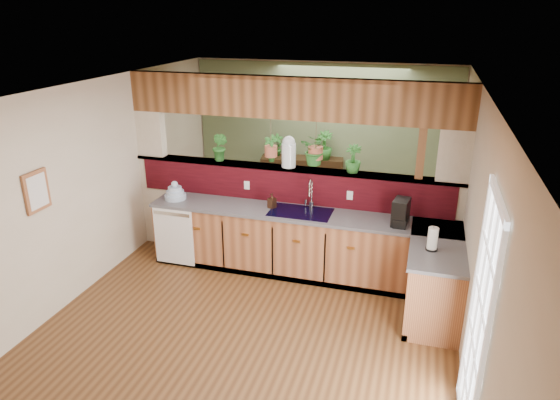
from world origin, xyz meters
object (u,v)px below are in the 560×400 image
(faucet, at_px, (311,193))
(shelving_console, at_px, (302,183))
(dish_stack, at_px, (175,193))
(coffee_maker, at_px, (401,213))
(paper_towel, at_px, (433,239))
(glass_jar, at_px, (289,152))
(soap_dispenser, at_px, (272,201))

(faucet, height_order, shelving_console, faucet)
(dish_stack, relative_size, coffee_maker, 0.91)
(paper_towel, bearing_deg, glass_jar, 151.86)
(coffee_maker, distance_m, glass_jar, 1.70)
(dish_stack, distance_m, soap_dispenser, 1.41)
(faucet, bearing_deg, shelving_console, 106.93)
(faucet, height_order, soap_dispenser, faucet)
(faucet, height_order, glass_jar, glass_jar)
(glass_jar, bearing_deg, coffee_maker, -15.50)
(glass_jar, bearing_deg, faucet, -30.42)
(dish_stack, xyz_separation_m, soap_dispenser, (1.41, 0.06, 0.02))
(faucet, height_order, paper_towel, faucet)
(paper_towel, bearing_deg, soap_dispenser, 161.24)
(coffee_maker, xyz_separation_m, paper_towel, (0.39, -0.61, -0.02))
(faucet, relative_size, glass_jar, 0.97)
(dish_stack, distance_m, paper_towel, 3.54)
(dish_stack, height_order, paper_towel, paper_towel)
(paper_towel, height_order, shelving_console, paper_towel)
(faucet, bearing_deg, paper_towel, -27.59)
(paper_towel, relative_size, glass_jar, 0.66)
(soap_dispenser, height_order, paper_towel, paper_towel)
(paper_towel, bearing_deg, dish_stack, 169.55)
(soap_dispenser, xyz_separation_m, glass_jar, (0.14, 0.33, 0.60))
(dish_stack, height_order, coffee_maker, coffee_maker)
(faucet, bearing_deg, glass_jar, 149.58)
(shelving_console, bearing_deg, paper_towel, -63.14)
(faucet, relative_size, soap_dispenser, 2.08)
(dish_stack, xyz_separation_m, glass_jar, (1.55, 0.39, 0.62))
(paper_towel, relative_size, shelving_console, 0.20)
(soap_dispenser, distance_m, paper_towel, 2.19)
(faucet, xyz_separation_m, soap_dispenser, (-0.50, -0.12, -0.12))
(soap_dispenser, distance_m, glass_jar, 0.70)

